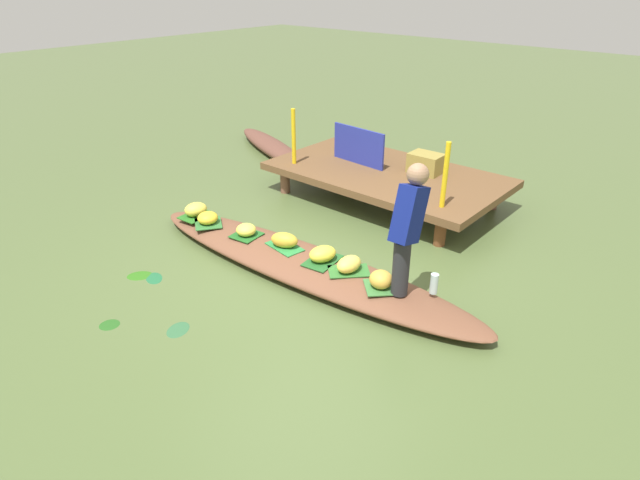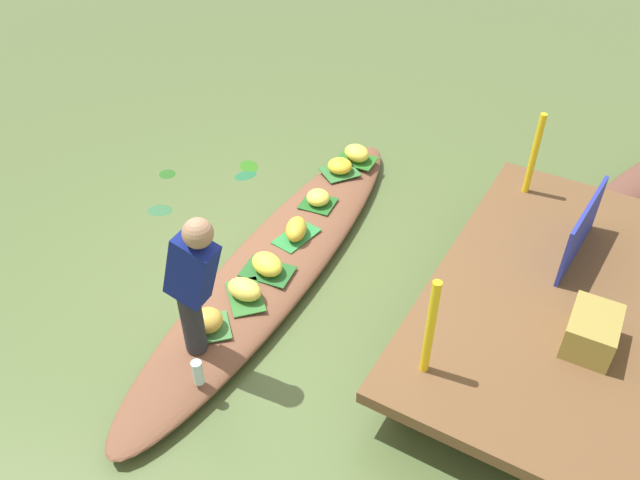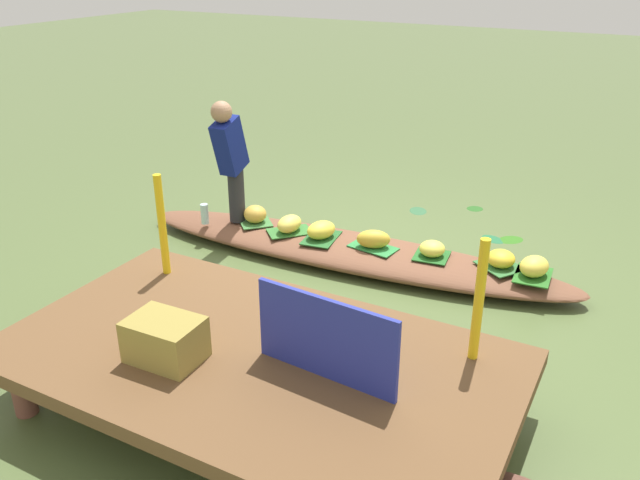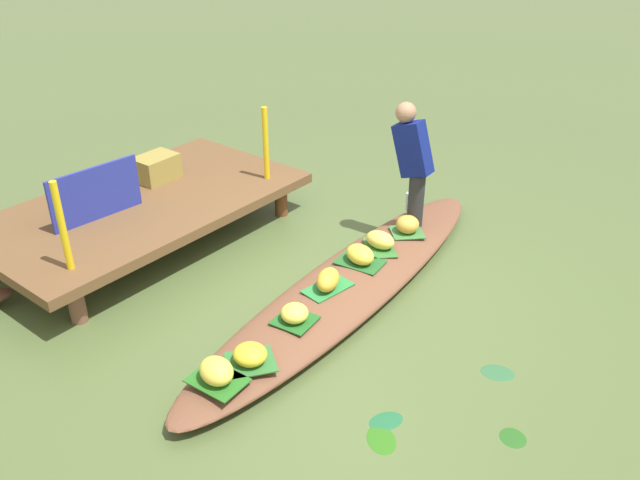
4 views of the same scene
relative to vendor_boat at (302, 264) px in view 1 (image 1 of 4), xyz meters
The scene contains 28 objects.
canal_water 0.10m from the vendor_boat, ahead, with size 40.00×40.00×0.00m, color #506435.
dock_platform 2.33m from the vendor_boat, 101.86° to the left, with size 3.20×1.80×0.43m.
vendor_boat is the anchor object (origin of this frame).
moored_boat 4.18m from the vendor_boat, 139.66° to the left, with size 2.66×0.45×0.23m, color brown.
leaf_mat_0 1.42m from the vendor_boat, behind, with size 0.35×0.31×0.01m, color #316E32.
banana_bunch_0 1.43m from the vendor_boat, behind, with size 0.25×0.24×0.15m, color yellow.
leaf_mat_1 1.71m from the vendor_boat, behind, with size 0.40×0.29×0.01m, color #286B21.
banana_bunch_1 1.71m from the vendor_boat, behind, with size 0.28×0.22×0.17m, color #F4D94C.
leaf_mat_2 0.31m from the vendor_boat, behind, with size 0.43×0.24×0.01m, color #2B833C.
banana_bunch_2 0.34m from the vendor_boat, behind, with size 0.31×0.18×0.17m, color gold.
leaf_mat_3 1.00m from the vendor_boat, ahead, with size 0.31×0.30×0.01m, color #3C7739.
banana_bunch_3 1.02m from the vendor_boat, ahead, with size 0.22×0.23×0.18m, color gold.
leaf_mat_4 0.83m from the vendor_boat, behind, with size 0.31×0.30×0.01m, color #206022.
banana_bunch_4 0.84m from the vendor_boat, behind, with size 0.22×0.23×0.14m, color #F0E550.
leaf_mat_5 0.59m from the vendor_boat, ahead, with size 0.41×0.26×0.01m, color #33712E.
banana_bunch_5 0.61m from the vendor_boat, ahead, with size 0.30×0.20×0.16m, color #F2D755.
leaf_mat_6 0.26m from the vendor_boat, 14.61° to the left, with size 0.42×0.29×0.01m, color #245E27.
banana_bunch_6 0.31m from the vendor_boat, 14.61° to the left, with size 0.30×0.22×0.16m, color yellow.
vendor_person 1.44m from the vendor_boat, ahead, with size 0.21×0.43×1.24m.
water_bottle 1.47m from the vendor_boat, 11.26° to the left, with size 0.08×0.08×0.20m, color silver.
market_banner 2.53m from the vendor_boat, 113.33° to the left, with size 0.92×0.03×0.52m, color #27329B.
railing_post_west 2.47m from the vendor_boat, 135.26° to the left, with size 0.06×0.06×0.79m, color yellow.
railing_post_east 1.95m from the vendor_boat, 66.39° to the left, with size 0.06×0.06×0.79m, color yellow.
produce_crate 2.60m from the vendor_boat, 90.87° to the left, with size 0.44×0.32×0.27m, color olive.
drifting_plant_0 1.76m from the vendor_boat, 136.51° to the right, with size 0.27×0.19×0.01m, color #2D6B19.
drifting_plant_1 2.02m from the vendor_boat, 110.56° to the right, with size 0.18×0.19×0.01m, color #255A1D.
drifting_plant_2 1.59m from the vendor_boat, 134.34° to the right, with size 0.26×0.17×0.01m, color #216338.
drifting_plant_3 1.53m from the vendor_boat, 96.08° to the right, with size 0.25×0.19×0.01m, color #30623A.
Camera 1 is at (3.40, -3.65, 2.96)m, focal length 29.78 mm.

